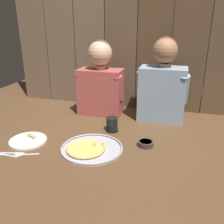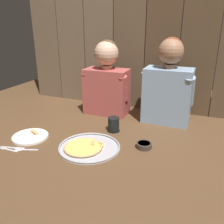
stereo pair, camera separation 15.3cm
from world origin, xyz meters
name	(u,v)px [view 1 (the left image)]	position (x,y,z in m)	size (l,w,h in m)	color
ground_plane	(113,145)	(0.00, 0.00, 0.00)	(3.20, 3.20, 0.00)	brown
pizza_tray	(90,148)	(-0.12, -0.09, 0.01)	(0.37, 0.37, 0.03)	#B2B2B7
dinner_plate	(28,140)	(-0.53, -0.10, 0.01)	(0.24, 0.24, 0.03)	white
drinking_glass	(112,124)	(-0.06, 0.20, 0.05)	(0.09, 0.09, 0.10)	black
dipping_bowl	(146,143)	(0.20, 0.04, 0.02)	(0.10, 0.10, 0.03)	#3D332D
table_fork	(7,155)	(-0.55, -0.28, 0.00)	(0.13, 0.02, 0.01)	silver
table_knife	(12,153)	(-0.54, -0.26, 0.00)	(0.16, 0.05, 0.01)	silver
table_spoon	(23,154)	(-0.47, -0.25, 0.00)	(0.14, 0.07, 0.01)	silver
diner_left	(100,80)	(-0.24, 0.51, 0.28)	(0.38, 0.20, 0.59)	#AD4C47
diner_right	(163,83)	(0.24, 0.51, 0.29)	(0.38, 0.22, 0.62)	#849EB7
wooden_backdrop_wall	(138,19)	(0.00, 0.75, 0.74)	(2.19, 0.03, 1.48)	brown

